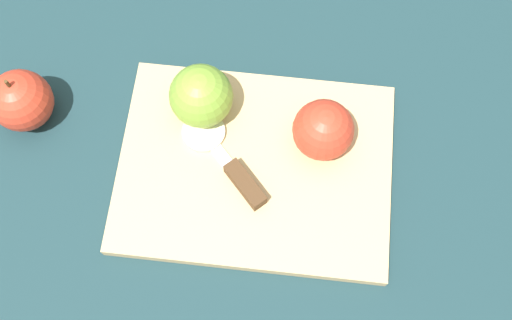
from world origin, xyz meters
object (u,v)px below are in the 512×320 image
apple_half_right (202,96)px  apple_whole (22,101)px  knife (242,179)px  apple_half_left (324,130)px

apple_half_right → apple_whole: apple_half_right is taller
apple_half_right → knife: size_ratio=0.64×
knife → apple_whole: 0.31m
apple_whole → apple_half_right: bearing=179.0°
apple_whole → knife: bearing=159.8°
apple_half_left → apple_half_right: size_ratio=0.95×
apple_half_left → apple_half_right: (0.15, -0.05, 0.00)m
apple_half_left → knife: size_ratio=0.61×
knife → apple_whole: bearing=33.6°
apple_half_right → apple_half_left: bearing=-32.8°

